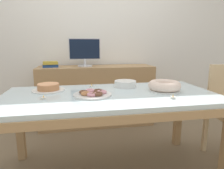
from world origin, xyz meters
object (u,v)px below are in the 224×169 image
(computer_monitor, at_px, (85,52))
(book_stack, at_px, (50,64))
(cake_golden_bundt, at_px, (164,86))
(plate_stack, at_px, (125,84))
(tealight_right_edge, at_px, (92,86))
(tealight_centre, at_px, (173,97))
(pastry_platter, at_px, (93,94))
(tealight_left_edge, at_px, (44,98))
(cake_chocolate_round, at_px, (48,88))

(computer_monitor, height_order, book_stack, computer_monitor)
(cake_golden_bundt, bearing_deg, plate_stack, 140.81)
(plate_stack, relative_size, tealight_right_edge, 5.25)
(tealight_centre, bearing_deg, tealight_right_edge, 137.07)
(tealight_right_edge, bearing_deg, pastry_platter, -93.20)
(tealight_centre, bearing_deg, book_stack, 126.99)
(tealight_left_edge, bearing_deg, pastry_platter, 7.12)
(cake_chocolate_round, xyz_separation_m, tealight_left_edge, (-0.00, -0.28, -0.02))
(computer_monitor, relative_size, tealight_centre, 10.60)
(tealight_left_edge, bearing_deg, tealight_right_edge, 43.92)
(computer_monitor, bearing_deg, cake_chocolate_round, -111.37)
(cake_chocolate_round, distance_m, cake_golden_bundt, 1.03)
(pastry_platter, xyz_separation_m, plate_stack, (0.34, 0.28, 0.01))
(computer_monitor, relative_size, tealight_right_edge, 10.60)
(computer_monitor, distance_m, pastry_platter, 1.22)
(book_stack, height_order, tealight_centre, book_stack)
(computer_monitor, xyz_separation_m, cake_golden_bundt, (0.63, -1.14, -0.25))
(tealight_left_edge, bearing_deg, tealight_centre, -9.19)
(cake_golden_bundt, relative_size, tealight_left_edge, 7.10)
(cake_chocolate_round, bearing_deg, book_stack, 95.01)
(cake_chocolate_round, height_order, cake_golden_bundt, cake_golden_bundt)
(cake_chocolate_round, relative_size, tealight_left_edge, 7.12)
(cake_golden_bundt, xyz_separation_m, pastry_platter, (-0.64, -0.04, -0.03))
(book_stack, distance_m, cake_golden_bundt, 1.58)
(computer_monitor, height_order, plate_stack, computer_monitor)
(cake_golden_bundt, distance_m, tealight_centre, 0.25)
(tealight_centre, xyz_separation_m, tealight_right_edge, (-0.57, 0.53, 0.00))
(cake_chocolate_round, height_order, tealight_left_edge, cake_chocolate_round)
(tealight_right_edge, bearing_deg, tealight_left_edge, -136.08)
(tealight_centre, bearing_deg, tealight_left_edge, 170.81)
(computer_monitor, relative_size, cake_chocolate_round, 1.49)
(cake_chocolate_round, xyz_separation_m, tealight_right_edge, (0.39, 0.10, -0.02))
(plate_stack, distance_m, tealight_right_edge, 0.33)
(pastry_platter, relative_size, tealight_right_edge, 7.73)
(computer_monitor, bearing_deg, plate_stack, -69.36)
(cake_chocolate_round, relative_size, cake_golden_bundt, 1.00)
(book_stack, height_order, tealight_right_edge, book_stack)
(book_stack, bearing_deg, tealight_right_edge, -61.06)
(book_stack, relative_size, tealight_centre, 5.36)
(tealight_right_edge, bearing_deg, cake_golden_bundt, -24.89)
(plate_stack, distance_m, tealight_centre, 0.55)
(plate_stack, relative_size, tealight_centre, 5.25)
(tealight_right_edge, bearing_deg, book_stack, 118.94)
(cake_chocolate_round, distance_m, tealight_right_edge, 0.40)
(pastry_platter, xyz_separation_m, tealight_right_edge, (0.02, 0.33, -0.01))
(tealight_left_edge, bearing_deg, plate_stack, 24.91)
(computer_monitor, distance_m, tealight_left_edge, 1.32)
(tealight_centre, height_order, tealight_right_edge, same)
(computer_monitor, bearing_deg, tealight_left_edge, -106.88)
(book_stack, relative_size, tealight_left_edge, 5.36)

